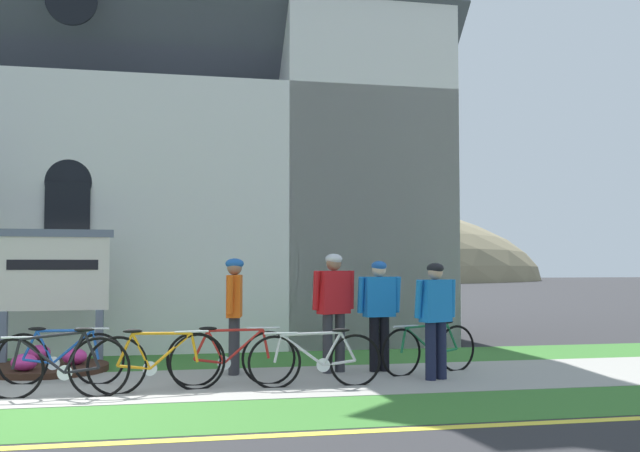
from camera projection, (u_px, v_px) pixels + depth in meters
ground at (68, 365)px, 11.79m from camera, size 140.00×140.00×0.00m
sidewalk_slab at (30, 389)px, 9.44m from camera, size 32.00×2.65×0.01m
church_lawn at (56, 365)px, 11.72m from camera, size 24.00×2.03×0.01m
church_building at (123, 121)px, 16.84m from camera, size 15.09×10.15×14.64m
church_sign at (53, 276)px, 11.59m from camera, size 1.83×0.21×2.16m
flower_bed at (46, 366)px, 11.00m from camera, size 1.82×1.82×0.34m
bicycle_white at (316, 359)px, 9.65m from camera, size 1.78×0.10×0.78m
bicycle_yellow at (57, 366)px, 8.85m from camera, size 1.75×0.18×0.86m
bicycle_orange at (231, 357)px, 9.80m from camera, size 1.72×0.14×0.80m
bicycle_green at (430, 349)px, 10.84m from camera, size 1.67×0.63×0.79m
bicycle_blue at (158, 362)px, 9.26m from camera, size 1.72×0.33×0.82m
bicycle_black at (60, 357)px, 9.84m from camera, size 1.69×0.32×0.79m
cyclist_in_orange_jersey at (379, 307)px, 11.04m from camera, size 0.66×0.29×1.66m
cyclist_in_blue_jersey at (234, 306)px, 10.75m from camera, size 0.31×0.72×1.69m
cyclist_in_white_jersey at (436, 312)px, 10.25m from camera, size 0.63×0.35×1.63m
cyclist_in_red_jersey at (334, 302)px, 10.93m from camera, size 0.66×0.38×1.77m
roadside_conifer at (353, 114)px, 17.58m from camera, size 3.19×3.19×8.41m
distant_hill at (51, 282)px, 66.93m from camera, size 95.45×37.56×21.17m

